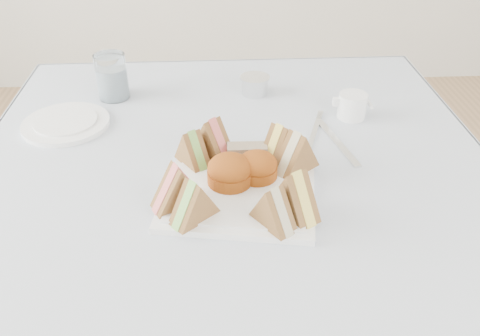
{
  "coord_description": "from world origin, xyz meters",
  "views": [
    {
      "loc": [
        -0.03,
        -0.83,
        1.29
      ],
      "look_at": [
        0.01,
        -0.1,
        0.8
      ],
      "focal_mm": 38.0,
      "sensor_mm": 36.0,
      "label": 1
    }
  ],
  "objects": [
    {
      "name": "serving_plate",
      "position": [
        0.01,
        -0.1,
        0.75
      ],
      "size": [
        0.3,
        0.3,
        0.01
      ],
      "primitive_type": "cube",
      "rotation": [
        0.0,
        0.0,
        -0.17
      ],
      "color": "white",
      "rests_on": "tablecloth"
    },
    {
      "name": "tea_strainer",
      "position": [
        0.07,
        0.29,
        0.77
      ],
      "size": [
        0.08,
        0.08,
        0.04
      ],
      "primitive_type": "cylinder",
      "rotation": [
        0.0,
        0.0,
        -0.18
      ],
      "color": "silver",
      "rests_on": "tablecloth"
    },
    {
      "name": "creamer_jug",
      "position": [
        0.27,
        0.16,
        0.77
      ],
      "size": [
        0.06,
        0.06,
        0.06
      ],
      "primitive_type": "cylinder",
      "rotation": [
        0.0,
        0.0,
        0.01
      ],
      "color": "white",
      "rests_on": "tablecloth"
    },
    {
      "name": "sandwich_br_b",
      "position": [
        0.09,
        -0.02,
        0.8
      ],
      "size": [
        0.09,
        0.09,
        0.07
      ],
      "primitive_type": null,
      "rotation": [
        0.0,
        0.0,
        -2.35
      ],
      "color": "brown",
      "rests_on": "serving_plate"
    },
    {
      "name": "knife",
      "position": [
        0.22,
        0.05,
        0.75
      ],
      "size": [
        0.06,
        0.19,
        0.0
      ],
      "primitive_type": "cube",
      "rotation": [
        0.0,
        0.0,
        0.22
      ],
      "color": "silver",
      "rests_on": "tablecloth"
    },
    {
      "name": "sandwich_bl_a",
      "position": [
        -0.08,
        -0.02,
        0.79
      ],
      "size": [
        0.07,
        0.09,
        0.07
      ],
      "primitive_type": null,
      "rotation": [
        0.0,
        0.0,
        2.15
      ],
      "color": "brown",
      "rests_on": "serving_plate"
    },
    {
      "name": "side_plate",
      "position": [
        -0.36,
        0.16,
        0.75
      ],
      "size": [
        0.23,
        0.23,
        0.01
      ],
      "primitive_type": "cylinder",
      "rotation": [
        0.0,
        0.0,
        0.26
      ],
      "color": "white",
      "rests_on": "tablecloth"
    },
    {
      "name": "sandwich_bl_b",
      "position": [
        -0.04,
        0.0,
        0.8
      ],
      "size": [
        0.09,
        0.09,
        0.08
      ],
      "primitive_type": null,
      "rotation": [
        0.0,
        0.0,
        2.32
      ],
      "color": "brown",
      "rests_on": "serving_plate"
    },
    {
      "name": "sandwich_fr_b",
      "position": [
        0.05,
        -0.21,
        0.79
      ],
      "size": [
        0.08,
        0.09,
        0.07
      ],
      "primitive_type": null,
      "rotation": [
        0.0,
        0.0,
        -0.95
      ],
      "color": "brown",
      "rests_on": "serving_plate"
    },
    {
      "name": "scone_right",
      "position": [
        0.04,
        -0.08,
        0.78
      ],
      "size": [
        0.09,
        0.09,
        0.05
      ],
      "primitive_type": "cylinder",
      "rotation": [
        0.0,
        0.0,
        0.26
      ],
      "color": "#944D19",
      "rests_on": "serving_plate"
    },
    {
      "name": "sandwich_br_a",
      "position": [
        0.11,
        -0.05,
        0.8
      ],
      "size": [
        0.1,
        0.09,
        0.08
      ],
      "primitive_type": null,
      "rotation": [
        0.0,
        0.0,
        -2.49
      ],
      "color": "brown",
      "rests_on": "serving_plate"
    },
    {
      "name": "scone_left",
      "position": [
        -0.01,
        -0.09,
        0.79
      ],
      "size": [
        0.1,
        0.1,
        0.05
      ],
      "primitive_type": "cylinder",
      "rotation": [
        0.0,
        0.0,
        -0.27
      ],
      "color": "#944D19",
      "rests_on": "serving_plate"
    },
    {
      "name": "table",
      "position": [
        0.0,
        0.0,
        0.37
      ],
      "size": [
        0.9,
        0.9,
        0.74
      ],
      "primitive_type": "cube",
      "color": "brown",
      "rests_on": "floor"
    },
    {
      "name": "sandwich_fl_a",
      "position": [
        -0.1,
        -0.15,
        0.8
      ],
      "size": [
        0.1,
        0.08,
        0.08
      ],
      "primitive_type": null,
      "rotation": [
        0.0,
        0.0,
        0.46
      ],
      "color": "brown",
      "rests_on": "serving_plate"
    },
    {
      "name": "sandwich_fr_a",
      "position": [
        0.09,
        -0.18,
        0.8
      ],
      "size": [
        0.08,
        0.1,
        0.08
      ],
      "primitive_type": null,
      "rotation": [
        0.0,
        0.0,
        -1.04
      ],
      "color": "brown",
      "rests_on": "serving_plate"
    },
    {
      "name": "pastry_slice",
      "position": [
        0.03,
        -0.02,
        0.78
      ],
      "size": [
        0.08,
        0.03,
        0.04
      ],
      "primitive_type": "cube",
      "rotation": [
        0.0,
        0.0,
        -0.02
      ],
      "color": "beige",
      "rests_on": "serving_plate"
    },
    {
      "name": "fork",
      "position": [
        0.17,
        0.06,
        0.75
      ],
      "size": [
        0.07,
        0.18,
        0.0
      ],
      "primitive_type": "cube",
      "rotation": [
        0.0,
        0.0,
        -0.34
      ],
      "color": "silver",
      "rests_on": "tablecloth"
    },
    {
      "name": "sandwich_fl_b",
      "position": [
        -0.07,
        -0.19,
        0.79
      ],
      "size": [
        0.09,
        0.08,
        0.07
      ],
      "primitive_type": null,
      "rotation": [
        0.0,
        0.0,
        0.7
      ],
      "color": "brown",
      "rests_on": "serving_plate"
    },
    {
      "name": "water_glass",
      "position": [
        -0.27,
        0.29,
        0.8
      ],
      "size": [
        0.09,
        0.09,
        0.11
      ],
      "primitive_type": "cylinder",
      "rotation": [
        0.0,
        0.0,
        -0.27
      ],
      "color": "white",
      "rests_on": "tablecloth"
    },
    {
      "name": "tablecloth",
      "position": [
        0.0,
        0.0,
        0.74
      ],
      "size": [
        1.02,
        1.02,
        0.01
      ],
      "primitive_type": "cube",
      "color": "silver",
      "rests_on": "table"
    }
  ]
}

